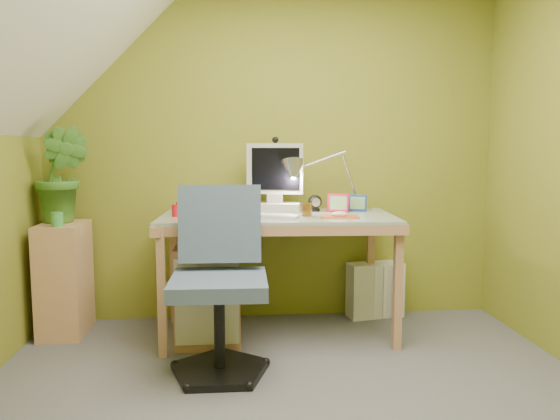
{
  "coord_description": "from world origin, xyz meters",
  "views": [
    {
      "loc": [
        -0.29,
        -2.3,
        1.24
      ],
      "look_at": [
        0.0,
        1.0,
        0.85
      ],
      "focal_mm": 35.0,
      "sensor_mm": 36.0,
      "label": 1
    }
  ],
  "objects": [
    {
      "name": "keyboard",
      "position": [
        -0.08,
        1.04,
        0.81
      ],
      "size": [
        0.42,
        0.26,
        0.02
      ],
      "primitive_type": "cube",
      "rotation": [
        0.0,
        0.0,
        -0.35
      ],
      "color": "silver",
      "rests_on": "desk"
    },
    {
      "name": "wall_front",
      "position": [
        0.0,
        -1.6,
        1.2
      ],
      "size": [
        3.2,
        0.01,
        2.4
      ],
      "primitive_type": "cube",
      "color": "olive",
      "rests_on": "floor"
    },
    {
      "name": "photo_frame_green",
      "position": [
        -0.4,
        1.32,
        0.86
      ],
      "size": [
        0.13,
        0.07,
        0.12
      ],
      "primitive_type": "cube",
      "rotation": [
        0.0,
        0.0,
        0.37
      ],
      "color": "#A1B67D",
      "rests_on": "desk"
    },
    {
      "name": "radiator",
      "position": [
        0.74,
        1.5,
        0.2
      ],
      "size": [
        0.42,
        0.23,
        0.4
      ],
      "primitive_type": "cube",
      "rotation": [
        0.0,
        0.0,
        0.17
      ],
      "color": "silver",
      "rests_on": "floor"
    },
    {
      "name": "desk_lamp",
      "position": [
        0.45,
        1.36,
        1.09
      ],
      "size": [
        0.56,
        0.27,
        0.59
      ],
      "primitive_type": null,
      "rotation": [
        0.0,
        0.0,
        0.07
      ],
      "color": "#B8B9BD",
      "rests_on": "desk"
    },
    {
      "name": "candle_cluster",
      "position": [
        -0.6,
        1.19,
        0.86
      ],
      "size": [
        0.16,
        0.15,
        0.12
      ],
      "primitive_type": null,
      "rotation": [
        0.0,
        0.0,
        -0.06
      ],
      "color": "red",
      "rests_on": "desk"
    },
    {
      "name": "side_ledge",
      "position": [
        -1.4,
        1.32,
        0.37
      ],
      "size": [
        0.27,
        0.42,
        0.74
      ],
      "primitive_type": "cube",
      "color": "tan",
      "rests_on": "floor"
    },
    {
      "name": "mousepad",
      "position": [
        0.38,
        1.04,
        0.8
      ],
      "size": [
        0.25,
        0.19,
        0.01
      ],
      "primitive_type": "cube",
      "rotation": [
        0.0,
        0.0,
        -0.11
      ],
      "color": "#B54C1C",
      "rests_on": "desk"
    },
    {
      "name": "mouse",
      "position": [
        0.38,
        1.04,
        0.82
      ],
      "size": [
        0.11,
        0.08,
        0.03
      ],
      "primitive_type": "ellipsoid",
      "rotation": [
        0.0,
        0.0,
        -0.16
      ],
      "color": "white",
      "rests_on": "mousepad"
    },
    {
      "name": "task_chair",
      "position": [
        -0.37,
        0.57,
        0.53
      ],
      "size": [
        0.59,
        0.59,
        1.05
      ],
      "primitive_type": null,
      "rotation": [
        0.0,
        0.0,
        -0.02
      ],
      "color": "#455872",
      "rests_on": "floor"
    },
    {
      "name": "speaker_right",
      "position": [
        0.27,
        1.34,
        0.85
      ],
      "size": [
        0.1,
        0.1,
        0.11
      ],
      "primitive_type": null,
      "rotation": [
        0.0,
        0.0,
        0.11
      ],
      "color": "black",
      "rests_on": "desk"
    },
    {
      "name": "wall_back",
      "position": [
        0.0,
        1.6,
        1.2
      ],
      "size": [
        3.2,
        0.01,
        2.4
      ],
      "primitive_type": "cube",
      "color": "olive",
      "rests_on": "floor"
    },
    {
      "name": "green_cup",
      "position": [
        -1.38,
        1.17,
        0.78
      ],
      "size": [
        0.08,
        0.08,
        0.09
      ],
      "primitive_type": "cylinder",
      "rotation": [
        0.0,
        0.0,
        0.11
      ],
      "color": "green",
      "rests_on": "side_ledge"
    },
    {
      "name": "photo_frame_red",
      "position": [
        0.42,
        1.3,
        0.86
      ],
      "size": [
        0.14,
        0.07,
        0.12
      ],
      "primitive_type": "cube",
      "rotation": [
        0.0,
        0.0,
        -0.35
      ],
      "color": "red",
      "rests_on": "desk"
    },
    {
      "name": "photo_frame_blue",
      "position": [
        0.56,
        1.34,
        0.85
      ],
      "size": [
        0.13,
        0.06,
        0.11
      ],
      "primitive_type": "cube",
      "rotation": [
        0.0,
        0.0,
        -0.38
      ],
      "color": "#163898",
      "rests_on": "desk"
    },
    {
      "name": "desk",
      "position": [
        -0.0,
        1.18,
        0.4
      ],
      "size": [
        1.52,
        0.81,
        0.8
      ],
      "primitive_type": null,
      "rotation": [
        0.0,
        0.0,
        -0.04
      ],
      "color": "tan",
      "rests_on": "floor"
    },
    {
      "name": "speaker_left",
      "position": [
        -0.27,
        1.34,
        0.86
      ],
      "size": [
        0.11,
        0.11,
        0.12
      ],
      "primitive_type": null,
      "rotation": [
        0.0,
        0.0,
        -0.02
      ],
      "color": "black",
      "rests_on": "desk"
    },
    {
      "name": "monitor",
      "position": [
        -0.0,
        1.36,
        1.08
      ],
      "size": [
        0.45,
        0.32,
        0.56
      ],
      "primitive_type": null,
      "rotation": [
        0.0,
        0.0,
        -0.2
      ],
      "color": "beige",
      "rests_on": "desk"
    },
    {
      "name": "potted_plant",
      "position": [
        -1.4,
        1.37,
        1.05
      ],
      "size": [
        0.38,
        0.32,
        0.63
      ],
      "primitive_type": "imported",
      "rotation": [
        0.0,
        0.0,
        -0.13
      ],
      "color": "#3E7828",
      "rests_on": "side_ledge"
    },
    {
      "name": "amber_tumbler",
      "position": [
        0.18,
        1.1,
        0.84
      ],
      "size": [
        0.08,
        0.08,
        0.08
      ],
      "primitive_type": "cylinder",
      "rotation": [
        0.0,
        0.0,
        0.22
      ],
      "color": "#885B13",
      "rests_on": "desk"
    }
  ]
}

